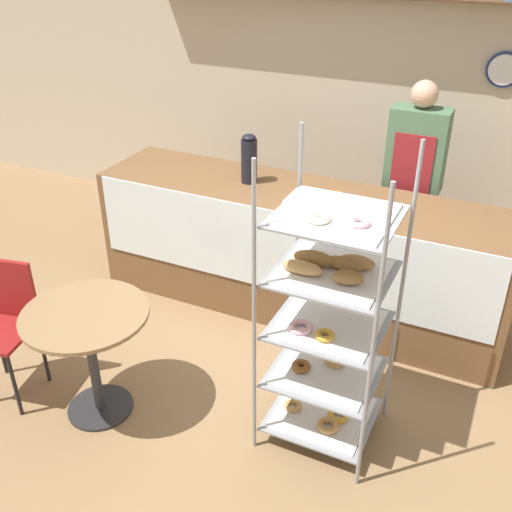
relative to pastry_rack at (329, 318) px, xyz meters
The scene contains 9 objects.
ground_plane 1.04m from the pastry_rack, behind, with size 14.00×14.00×0.00m, color olive.
back_wall 2.70m from the pastry_rack, 103.98° to the left, with size 10.00×0.30×2.70m.
display_counter 1.38m from the pastry_rack, 118.53° to the left, with size 3.09×0.73×0.97m.
pastry_rack is the anchor object (origin of this frame).
person_worker 1.75m from the pastry_rack, 88.59° to the left, with size 0.42×0.23×1.72m.
cafe_table 1.41m from the pastry_rack, 162.04° to the right, with size 0.74×0.74×0.74m.
cafe_chair 2.01m from the pastry_rack, 166.45° to the right, with size 0.45×0.45×0.90m.
coffee_carafe 1.63m from the pastry_rack, 131.41° to the left, with size 0.12×0.12×0.37m.
donut_tray_counter 1.19m from the pastry_rack, 110.58° to the left, with size 0.51×0.29×0.05m.
Camera 1 is at (1.41, -2.57, 2.70)m, focal length 42.00 mm.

